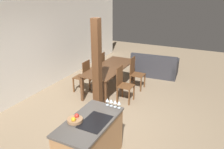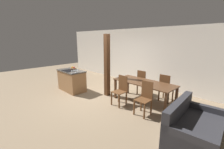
{
  "view_description": "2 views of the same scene",
  "coord_description": "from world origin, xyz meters",
  "px_view_note": "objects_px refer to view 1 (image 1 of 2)",
  "views": [
    {
      "loc": [
        -3.97,
        -2.07,
        2.93
      ],
      "look_at": [
        0.6,
        0.2,
        0.95
      ],
      "focal_mm": 35.0,
      "sensor_mm": 36.0,
      "label": 1
    },
    {
      "loc": [
        4.32,
        -3.46,
        2.2
      ],
      "look_at": [
        0.6,
        0.2,
        0.95
      ],
      "focal_mm": 24.0,
      "sensor_mm": 36.0,
      "label": 2
    }
  ],
  "objects_px": {
    "fruit_bowl": "(75,119)",
    "kitchen_island": "(91,142)",
    "wine_glass_end": "(107,100)",
    "dining_chair_near_right": "(135,73)",
    "wine_glass_near": "(119,103)",
    "wine_glass_middle": "(115,102)",
    "dining_chair_near_left": "(123,84)",
    "timber_post": "(97,70)",
    "dining_chair_far_left": "(83,76)",
    "dining_chair_far_right": "(99,67)",
    "wine_glass_far": "(111,101)",
    "dining_table": "(110,70)",
    "couch": "(155,67)"
  },
  "relations": [
    {
      "from": "kitchen_island",
      "to": "dining_table",
      "type": "relative_size",
      "value": 0.61
    },
    {
      "from": "fruit_bowl",
      "to": "dining_chair_far_right",
      "type": "relative_size",
      "value": 0.26
    },
    {
      "from": "dining_chair_near_right",
      "to": "dining_chair_far_right",
      "type": "height_order",
      "value": "same"
    },
    {
      "from": "couch",
      "to": "fruit_bowl",
      "type": "bearing_deg",
      "value": 85.93
    },
    {
      "from": "fruit_bowl",
      "to": "timber_post",
      "type": "relative_size",
      "value": 0.11
    },
    {
      "from": "wine_glass_end",
      "to": "couch",
      "type": "distance_m",
      "value": 4.32
    },
    {
      "from": "dining_chair_near_right",
      "to": "couch",
      "type": "height_order",
      "value": "dining_chair_near_right"
    },
    {
      "from": "dining_chair_near_right",
      "to": "couch",
      "type": "distance_m",
      "value": 1.47
    },
    {
      "from": "dining_table",
      "to": "dining_chair_near_left",
      "type": "relative_size",
      "value": 2.13
    },
    {
      "from": "wine_glass_end",
      "to": "dining_chair_near_right",
      "type": "relative_size",
      "value": 0.14
    },
    {
      "from": "wine_glass_end",
      "to": "couch",
      "type": "relative_size",
      "value": 0.08
    },
    {
      "from": "dining_chair_near_left",
      "to": "dining_table",
      "type": "bearing_deg",
      "value": 53.8
    },
    {
      "from": "kitchen_island",
      "to": "wine_glass_end",
      "type": "distance_m",
      "value": 0.8
    },
    {
      "from": "wine_glass_middle",
      "to": "dining_chair_near_left",
      "type": "relative_size",
      "value": 0.14
    },
    {
      "from": "kitchen_island",
      "to": "couch",
      "type": "height_order",
      "value": "kitchen_island"
    },
    {
      "from": "fruit_bowl",
      "to": "kitchen_island",
      "type": "bearing_deg",
      "value": -53.01
    },
    {
      "from": "kitchen_island",
      "to": "dining_chair_far_right",
      "type": "height_order",
      "value": "dining_chair_far_right"
    },
    {
      "from": "kitchen_island",
      "to": "fruit_bowl",
      "type": "height_order",
      "value": "fruit_bowl"
    },
    {
      "from": "dining_chair_far_left",
      "to": "wine_glass_far",
      "type": "bearing_deg",
      "value": 45.02
    },
    {
      "from": "wine_glass_far",
      "to": "dining_chair_far_left",
      "type": "xyz_separation_m",
      "value": [
        1.87,
        1.87,
        -0.49
      ]
    },
    {
      "from": "dining_chair_near_right",
      "to": "wine_glass_near",
      "type": "bearing_deg",
      "value": -165.61
    },
    {
      "from": "dining_chair_near_left",
      "to": "kitchen_island",
      "type": "bearing_deg",
      "value": -169.65
    },
    {
      "from": "fruit_bowl",
      "to": "couch",
      "type": "xyz_separation_m",
      "value": [
        4.97,
        0.04,
        -0.66
      ]
    },
    {
      "from": "fruit_bowl",
      "to": "dining_chair_near_right",
      "type": "distance_m",
      "value": 3.58
    },
    {
      "from": "dining_chair_near_left",
      "to": "wine_glass_far",
      "type": "bearing_deg",
      "value": -163.23
    },
    {
      "from": "dining_chair_near_right",
      "to": "timber_post",
      "type": "xyz_separation_m",
      "value": [
        -1.91,
        0.26,
        0.67
      ]
    },
    {
      "from": "dining_chair_near_right",
      "to": "dining_chair_far_left",
      "type": "bearing_deg",
      "value": 126.2
    },
    {
      "from": "wine_glass_middle",
      "to": "dining_table",
      "type": "xyz_separation_m",
      "value": [
        2.34,
        1.3,
        -0.34
      ]
    },
    {
      "from": "wine_glass_near",
      "to": "timber_post",
      "type": "bearing_deg",
      "value": 47.24
    },
    {
      "from": "wine_glass_near",
      "to": "wine_glass_middle",
      "type": "height_order",
      "value": "same"
    },
    {
      "from": "kitchen_island",
      "to": "fruit_bowl",
      "type": "bearing_deg",
      "value": 126.99
    },
    {
      "from": "kitchen_island",
      "to": "wine_glass_far",
      "type": "xyz_separation_m",
      "value": [
        0.58,
        -0.12,
        0.56
      ]
    },
    {
      "from": "wine_glass_middle",
      "to": "dining_chair_far_right",
      "type": "height_order",
      "value": "wine_glass_middle"
    },
    {
      "from": "timber_post",
      "to": "wine_glass_near",
      "type": "bearing_deg",
      "value": -132.76
    },
    {
      "from": "couch",
      "to": "wine_glass_near",
      "type": "bearing_deg",
      "value": 92.28
    },
    {
      "from": "dining_chair_far_left",
      "to": "couch",
      "type": "distance_m",
      "value": 2.84
    },
    {
      "from": "fruit_bowl",
      "to": "wine_glass_near",
      "type": "bearing_deg",
      "value": -32.93
    },
    {
      "from": "timber_post",
      "to": "dining_chair_far_left",
      "type": "bearing_deg",
      "value": 47.55
    },
    {
      "from": "fruit_bowl",
      "to": "timber_post",
      "type": "bearing_deg",
      "value": 17.61
    },
    {
      "from": "wine_glass_near",
      "to": "dining_chair_far_left",
      "type": "height_order",
      "value": "wine_glass_near"
    },
    {
      "from": "dining_chair_far_left",
      "to": "dining_chair_far_right",
      "type": "height_order",
      "value": "same"
    },
    {
      "from": "dining_chair_near_right",
      "to": "wine_glass_end",
      "type": "bearing_deg",
      "value": -170.32
    },
    {
      "from": "dining_table",
      "to": "dining_chair_near_right",
      "type": "bearing_deg",
      "value": -53.8
    },
    {
      "from": "wine_glass_middle",
      "to": "dining_chair_near_right",
      "type": "relative_size",
      "value": 0.14
    },
    {
      "from": "dining_chair_near_left",
      "to": "dining_chair_far_right",
      "type": "distance_m",
      "value": 1.62
    },
    {
      "from": "fruit_bowl",
      "to": "dining_chair_near_right",
      "type": "relative_size",
      "value": 0.26
    },
    {
      "from": "wine_glass_far",
      "to": "timber_post",
      "type": "height_order",
      "value": "timber_post"
    },
    {
      "from": "dining_chair_far_left",
      "to": "timber_post",
      "type": "distance_m",
      "value": 1.56
    },
    {
      "from": "dining_chair_near_right",
      "to": "fruit_bowl",
      "type": "bearing_deg",
      "value": -175.86
    },
    {
      "from": "kitchen_island",
      "to": "dining_chair_near_left",
      "type": "height_order",
      "value": "dining_chair_near_left"
    }
  ]
}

